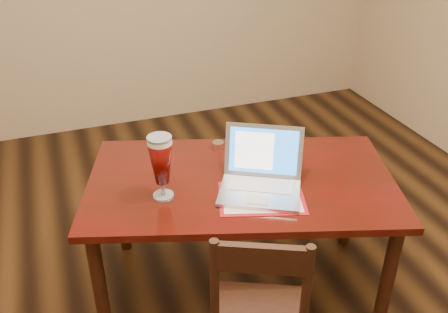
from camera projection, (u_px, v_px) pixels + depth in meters
name	position (u px, v px, depth m)	size (l,w,h in m)	color
dining_table	(239.00, 191.00, 2.39)	(1.63, 1.22, 0.98)	#480B09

